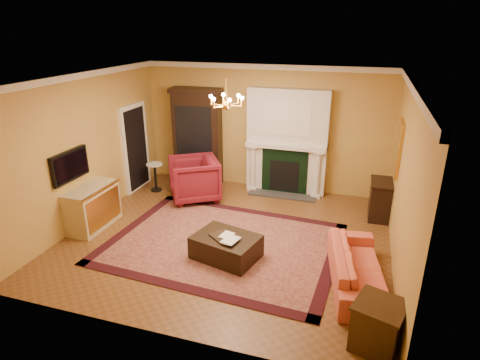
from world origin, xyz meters
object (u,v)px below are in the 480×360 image
at_px(commode, 92,207).
at_px(end_table, 378,327).
at_px(wingback_armchair, 194,177).
at_px(pedestal_table, 155,175).
at_px(leather_ottoman, 226,247).
at_px(coral_sofa, 358,262).
at_px(china_cabinet, 198,139).
at_px(console_table, 380,200).

bearing_deg(commode, end_table, -17.64).
xyz_separation_m(wingback_armchair, pedestal_table, (-1.11, 0.18, -0.14)).
bearing_deg(leather_ottoman, wingback_armchair, 139.32).
bearing_deg(coral_sofa, china_cabinet, 40.93).
xyz_separation_m(pedestal_table, coral_sofa, (4.88, -2.47, -0.02)).
height_order(pedestal_table, end_table, pedestal_table).
height_order(china_cabinet, leather_ottoman, china_cabinet).
bearing_deg(commode, china_cabinet, 69.25).
xyz_separation_m(pedestal_table, end_table, (5.17, -3.79, -0.09)).
height_order(wingback_armchair, commode, wingback_armchair).
bearing_deg(commode, wingback_armchair, 53.40).
xyz_separation_m(china_cabinet, wingback_armchair, (0.30, -1.02, -0.61)).
bearing_deg(china_cabinet, end_table, -53.06).
bearing_deg(leather_ottoman, coral_sofa, 11.71).
bearing_deg(wingback_armchair, coral_sofa, 26.41).
bearing_deg(end_table, console_table, 89.11).
height_order(end_table, leather_ottoman, end_table).
bearing_deg(wingback_armchair, pedestal_table, -131.46).
distance_m(wingback_armchair, coral_sofa, 4.41).
distance_m(commode, end_table, 5.72).
distance_m(pedestal_table, end_table, 6.41).
distance_m(commode, leather_ottoman, 2.97).
relative_size(china_cabinet, leather_ottoman, 2.14).
height_order(wingback_armchair, end_table, wingback_armchair).
xyz_separation_m(wingback_armchair, end_table, (4.05, -3.62, -0.23)).
xyz_separation_m(wingback_armchair, commode, (-1.40, -1.88, -0.12)).
relative_size(console_table, leather_ottoman, 0.73).
bearing_deg(pedestal_table, leather_ottoman, -41.71).
distance_m(wingback_armchair, console_table, 4.12).
bearing_deg(china_cabinet, wingback_armchair, -79.88).
xyz_separation_m(coral_sofa, end_table, (0.28, -1.33, -0.07)).
height_order(coral_sofa, end_table, coral_sofa).
bearing_deg(wingback_armchair, end_table, 15.91).
xyz_separation_m(commode, leather_ottoman, (2.95, -0.31, -0.21)).
relative_size(china_cabinet, coral_sofa, 1.16).
relative_size(pedestal_table, end_table, 1.10).
xyz_separation_m(wingback_armchair, leather_ottoman, (1.55, -2.19, -0.33)).
distance_m(china_cabinet, leather_ottoman, 3.82).
height_order(coral_sofa, leather_ottoman, coral_sofa).
distance_m(wingback_armchair, pedestal_table, 1.14).
relative_size(china_cabinet, wingback_armchair, 2.12).
height_order(pedestal_table, console_table, console_table).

